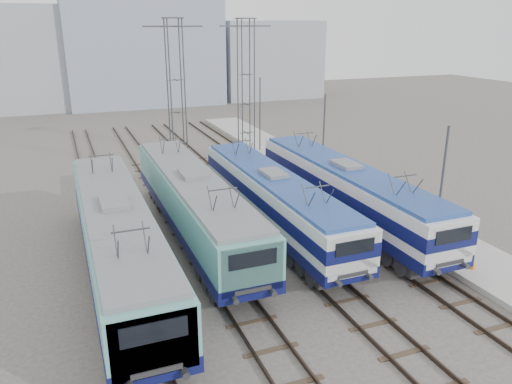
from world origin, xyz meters
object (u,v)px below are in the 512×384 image
object	(u,v)px
mast_rear	(260,116)
locomotive_far_left	(118,236)
safety_cone	(473,263)
catenary_tower_west	(176,91)
mast_mid	(323,144)
locomotive_far_right	(346,189)
locomotive_center_right	(274,198)
catenary_tower_east	(246,85)
locomotive_center_left	(194,202)
mast_front	(440,195)

from	to	relation	value
mast_rear	locomotive_far_left	bearing A→B (deg)	-126.81
locomotive_far_left	safety_cone	xyz separation A→B (m)	(16.00, -5.53, -1.74)
catenary_tower_west	mast_mid	size ratio (longest dim) A/B	1.71
catenary_tower_west	locomotive_far_right	bearing A→B (deg)	-64.73
safety_cone	locomotive_center_right	bearing A→B (deg)	130.72
locomotive_center_right	catenary_tower_east	bearing A→B (deg)	75.05
locomotive_far_left	locomotive_center_left	xyz separation A→B (m)	(4.50, 3.31, -0.04)
locomotive_center_right	locomotive_far_right	bearing A→B (deg)	-4.84
locomotive_far_right	mast_mid	bearing A→B (deg)	73.63
locomotive_far_left	mast_front	xyz separation A→B (m)	(15.35, -3.49, 1.18)
catenary_tower_west	safety_cone	distance (m)	24.66
locomotive_far_left	safety_cone	distance (m)	17.01
catenary_tower_east	mast_front	size ratio (longest dim) A/B	1.71
locomotive_center_right	safety_cone	distance (m)	10.84
catenary_tower_west	safety_cone	size ratio (longest dim) A/B	20.99
locomotive_far_right	safety_cone	distance (m)	8.31
locomotive_center_right	catenary_tower_west	bearing A→B (deg)	99.18
locomotive_far_left	catenary_tower_west	bearing A→B (deg)	67.76
mast_rear	safety_cone	bearing A→B (deg)	-88.58
locomotive_center_left	mast_rear	distance (m)	20.37
locomotive_center_right	catenary_tower_east	size ratio (longest dim) A/B	1.43
catenary_tower_east	mast_mid	size ratio (longest dim) A/B	1.71
locomotive_center_right	catenary_tower_west	xyz separation A→B (m)	(-2.25, 13.92, 4.45)
catenary_tower_east	mast_front	world-z (taller)	catenary_tower_east
locomotive_center_right	mast_mid	distance (m)	8.78
mast_front	safety_cone	bearing A→B (deg)	-72.48
catenary_tower_west	locomotive_far_left	bearing A→B (deg)	-112.24
locomotive_far_right	mast_rear	world-z (taller)	mast_rear
locomotive_center_right	safety_cone	bearing A→B (deg)	-49.28
catenary_tower_east	locomotive_center_right	bearing A→B (deg)	-104.95
locomotive_center_right	locomotive_center_left	bearing A→B (deg)	170.88
locomotive_far_left	mast_rear	distance (m)	25.64
catenary_tower_west	mast_mid	bearing A→B (deg)	-42.93
mast_front	catenary_tower_east	bearing A→B (deg)	95.45
locomotive_center_right	mast_front	world-z (taller)	mast_front
safety_cone	locomotive_center_left	bearing A→B (deg)	142.41
locomotive_center_left	locomotive_far_right	xyz separation A→B (m)	(9.00, -1.10, 0.01)
mast_mid	safety_cone	size ratio (longest dim) A/B	12.25
locomotive_far_right	safety_cone	xyz separation A→B (m)	(2.50, -7.75, -1.70)
mast_mid	safety_cone	xyz separation A→B (m)	(0.65, -14.04, -2.91)
locomotive_far_left	locomotive_center_right	size ratio (longest dim) A/B	1.09
locomotive_center_right	locomotive_far_right	distance (m)	4.52
locomotive_far_left	catenary_tower_west	world-z (taller)	catenary_tower_west
mast_mid	safety_cone	bearing A→B (deg)	-87.37
locomotive_far_left	mast_rear	world-z (taller)	mast_rear
mast_rear	locomotive_center_right	bearing A→B (deg)	-109.51
catenary_tower_east	safety_cone	world-z (taller)	catenary_tower_east
mast_front	mast_mid	distance (m)	12.00
mast_rear	locomotive_far_right	bearing A→B (deg)	-95.77
locomotive_far_right	mast_rear	distance (m)	18.43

